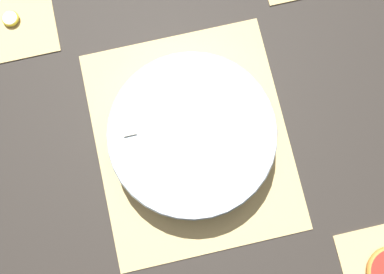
{
  "coord_description": "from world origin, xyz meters",
  "views": [
    {
      "loc": [
        0.14,
        -0.03,
        0.85
      ],
      "look_at": [
        0.0,
        0.0,
        0.04
      ],
      "focal_mm": 42.0,
      "sensor_mm": 36.0,
      "label": 1
    }
  ],
  "objects": [
    {
      "name": "ground_plane",
      "position": [
        0.0,
        0.0,
        0.0
      ],
      "size": [
        6.0,
        6.0,
        0.0
      ],
      "primitive_type": "plane",
      "color": "#2D2823"
    },
    {
      "name": "bamboo_mat_center",
      "position": [
        -0.0,
        0.0,
        0.0
      ],
      "size": [
        0.42,
        0.36,
        0.01
      ],
      "color": "#D6B775",
      "rests_on": "ground_plane"
    },
    {
      "name": "coaster_mat_near_left",
      "position": [
        -0.32,
        -0.3,
        0.0
      ],
      "size": [
        0.17,
        0.17,
        0.01
      ],
      "color": "#D6B775",
      "rests_on": "ground_plane"
    },
    {
      "name": "fruit_salad_bowl",
      "position": [
        -0.0,
        -0.0,
        0.05
      ],
      "size": [
        0.3,
        0.3,
        0.08
      ],
      "color": "silver",
      "rests_on": "bamboo_mat_center"
    },
    {
      "name": "banana_coin_single",
      "position": [
        -0.32,
        -0.3,
        0.01
      ],
      "size": [
        0.03,
        0.03,
        0.01
      ],
      "color": "#F4EABC",
      "rests_on": "coaster_mat_near_left"
    }
  ]
}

